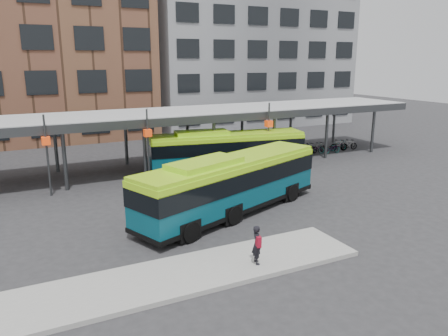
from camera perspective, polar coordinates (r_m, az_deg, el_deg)
ground at (r=21.51m, az=5.86°, el=-7.44°), size 120.00×120.00×0.00m
boarding_island at (r=16.75m, az=-4.98°, el=-13.67°), size 14.00×3.00×0.18m
canopy at (r=31.84m, az=-6.55°, el=6.89°), size 40.00×6.53×4.80m
building_brick at (r=48.94m, az=-26.60°, el=16.39°), size 26.00×14.00×22.00m
building_grey at (r=55.75m, az=2.41°, el=16.34°), size 24.00×14.00×20.00m
bus_front at (r=22.45m, az=0.91°, el=-1.98°), size 11.62×6.36×3.17m
bus_rear at (r=30.91m, az=0.31°, el=2.38°), size 11.20×4.17×3.02m
pedestrian at (r=17.01m, az=4.34°, el=-9.92°), size 0.49×0.65×1.54m
bike_rack at (r=38.43m, az=13.08°, el=2.65°), size 6.58×1.51×1.00m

